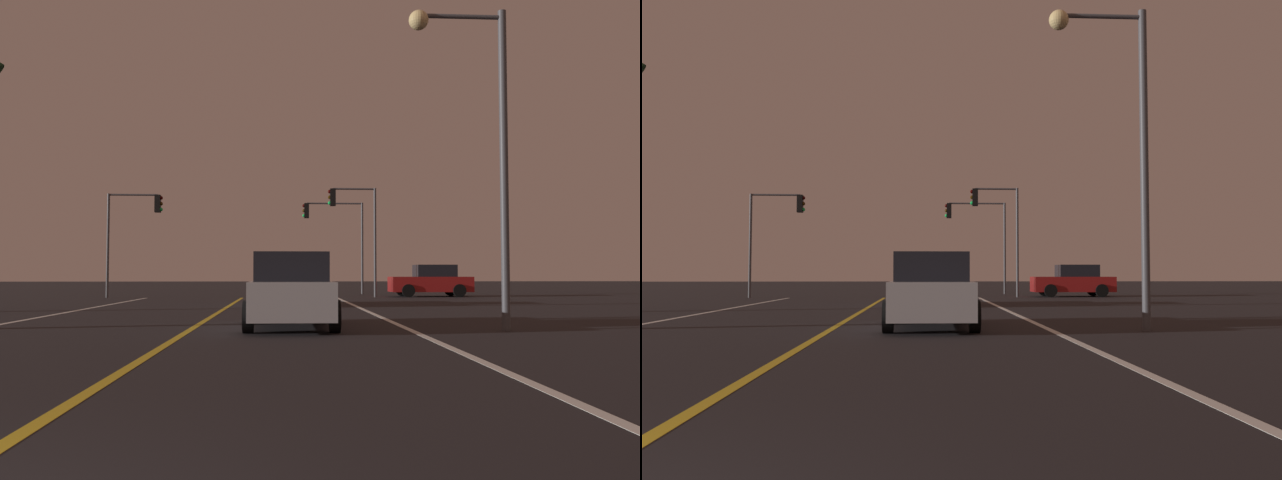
{
  "view_description": "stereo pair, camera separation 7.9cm",
  "coord_description": "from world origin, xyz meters",
  "views": [
    {
      "loc": [
        2.0,
        -2.59,
        1.24
      ],
      "look_at": [
        3.71,
        26.72,
        2.73
      ],
      "focal_mm": 36.93,
      "sensor_mm": 36.0,
      "label": 1
    },
    {
      "loc": [
        2.08,
        -2.59,
        1.24
      ],
      "look_at": [
        3.71,
        26.72,
        2.73
      ],
      "focal_mm": 36.93,
      "sensor_mm": 36.0,
      "label": 2
    }
  ],
  "objects": [
    {
      "name": "car_crossing_side",
      "position": [
        10.0,
        32.25,
        0.82
      ],
      "size": [
        4.3,
        2.02,
        1.7
      ],
      "rotation": [
        0.0,
        0.0,
        3.14
      ],
      "color": "black",
      "rests_on": "ground"
    },
    {
      "name": "lane_center_divider",
      "position": [
        0.0,
        12.5,
        0.0
      ],
      "size": [
        0.16,
        37.01,
        0.01
      ],
      "primitive_type": "cube",
      "color": "gold",
      "rests_on": "ground"
    },
    {
      "name": "traffic_light_near_left",
      "position": [
        -5.56,
        31.51,
        3.95
      ],
      "size": [
        2.82,
        0.36,
        5.33
      ],
      "color": "#4C4C51",
      "rests_on": "ground"
    },
    {
      "name": "traffic_light_far_right",
      "position": [
        5.13,
        37.01,
        4.14
      ],
      "size": [
        3.71,
        0.36,
        5.53
      ],
      "rotation": [
        0.0,
        0.0,
        3.14
      ],
      "color": "#4C4C51",
      "rests_on": "ground"
    },
    {
      "name": "traffic_light_near_right",
      "position": [
        5.74,
        31.51,
        4.19
      ],
      "size": [
        2.54,
        0.36,
        5.71
      ],
      "rotation": [
        0.0,
        0.0,
        3.14
      ],
      "color": "#4C4C51",
      "rests_on": "ground"
    },
    {
      "name": "car_ahead_far",
      "position": [
        2.6,
        23.21,
        0.82
      ],
      "size": [
        2.02,
        4.3,
        1.7
      ],
      "rotation": [
        0.0,
        0.0,
        1.57
      ],
      "color": "black",
      "rests_on": "ground"
    },
    {
      "name": "street_lamp_right_near",
      "position": [
        6.32,
        11.43,
        4.55
      ],
      "size": [
        2.18,
        0.44,
        7.05
      ],
      "rotation": [
        0.0,
        0.0,
        3.14
      ],
      "color": "#4C4C51",
      "rests_on": "ground"
    },
    {
      "name": "lane_edge_right",
      "position": [
        4.8,
        12.5,
        0.0
      ],
      "size": [
        0.16,
        37.01,
        0.01
      ],
      "primitive_type": "cube",
      "color": "silver",
      "rests_on": "ground"
    },
    {
      "name": "car_lead_same_lane",
      "position": [
        2.21,
        12.42,
        0.82
      ],
      "size": [
        2.02,
        4.3,
        1.7
      ],
      "rotation": [
        0.0,
        0.0,
        1.57
      ],
      "color": "black",
      "rests_on": "ground"
    }
  ]
}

